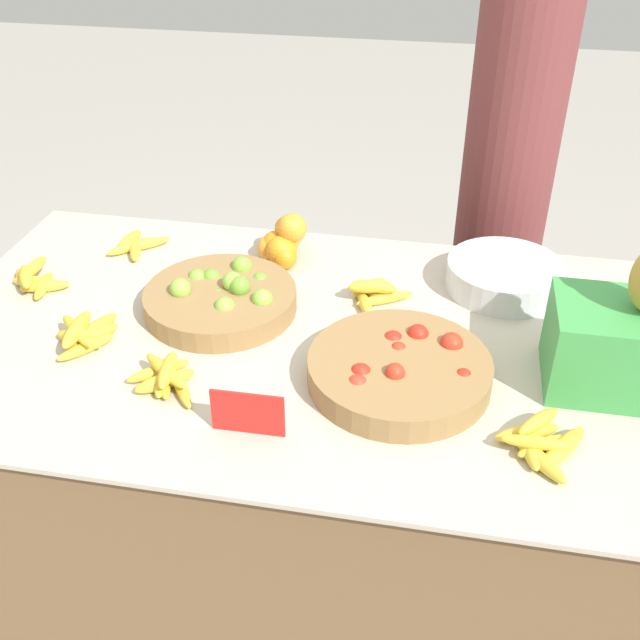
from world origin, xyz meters
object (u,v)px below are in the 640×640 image
Objects in this scene: produce_crate at (638,341)px; vendor_person at (503,203)px; tomato_basket at (400,370)px; lime_bowl at (222,298)px; metal_bowl at (504,276)px; price_sign at (248,413)px.

vendor_person is at bearing 105.37° from produce_crate.
produce_crate reaches higher than tomato_basket.
produce_crate is at bearing -7.62° from lime_bowl.
tomato_basket is at bearing -103.63° from vendor_person.
lime_bowl reaches higher than metal_bowl.
price_sign is at bearing -113.32° from vendor_person.
lime_bowl is at bearing 156.05° from tomato_basket.
lime_bowl is 0.46m from price_sign.
produce_crate is at bearing 9.21° from tomato_basket.
metal_bowl is 0.54m from vendor_person.
vendor_person reaches higher than lime_bowl.
price_sign is 1.29m from vendor_person.
produce_crate is (0.94, -0.13, 0.08)m from lime_bowl.
tomato_basket is 0.25× the size of vendor_person.
lime_bowl is 0.50m from tomato_basket.
produce_crate is at bearing -74.63° from vendor_person.
price_sign reaches higher than lime_bowl.
produce_crate reaches higher than metal_bowl.
vendor_person is (0.23, 0.97, -0.04)m from tomato_basket.
tomato_basket is 2.68× the size of price_sign.
price_sign is at bearing -141.93° from tomato_basket.
vendor_person is at bearing 65.93° from price_sign.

